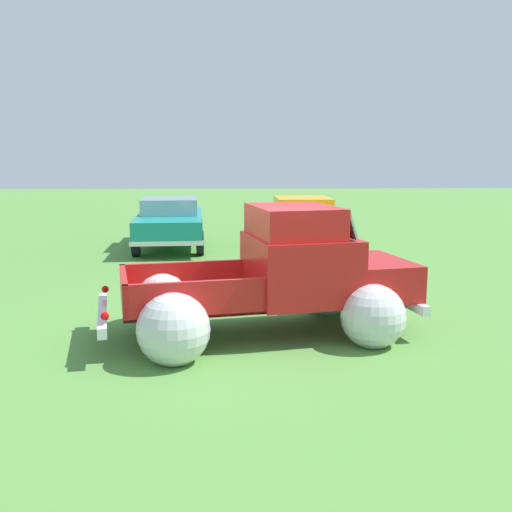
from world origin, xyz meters
TOP-DOWN VIEW (x-y plane):
  - ground_plane at (0.00, 0.00)m, footprint 80.00×80.00m
  - vintage_pickup_truck at (0.38, 0.08)m, footprint 4.91×3.46m
  - show_car_0 at (-2.19, 8.66)m, footprint 2.16×4.76m
  - show_car_1 at (1.73, 8.81)m, footprint 1.94×4.61m
  - spectator_0 at (0.15, 3.43)m, footprint 0.54×0.41m

SIDE VIEW (x-z plane):
  - ground_plane at x=0.00m, z-range 0.00..0.00m
  - vintage_pickup_truck at x=0.38m, z-range -0.22..1.74m
  - show_car_1 at x=1.73m, z-range 0.07..1.50m
  - show_car_0 at x=-2.19m, z-range 0.07..1.50m
  - spectator_0 at x=0.15m, z-range 0.13..1.86m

